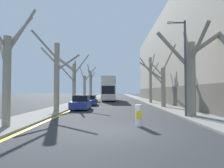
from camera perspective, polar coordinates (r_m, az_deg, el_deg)
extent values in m
plane|color=#2B2D30|center=(9.92, 1.25, -13.21)|extent=(300.00, 300.00, 0.00)
cube|color=gray|center=(60.05, -4.86, -3.77)|extent=(2.74, 120.00, 0.12)
cube|color=gray|center=(60.07, 6.66, -3.76)|extent=(2.74, 120.00, 0.12)
cube|color=#9E9384|center=(38.37, 19.88, 6.09)|extent=(10.00, 45.61, 14.50)
cube|color=#5E584F|center=(36.67, 12.55, -3.01)|extent=(0.12, 44.70, 2.50)
cube|color=yellow|center=(59.92, -3.39, -3.83)|extent=(0.24, 120.00, 0.01)
cylinder|color=gray|center=(11.52, -27.87, 0.45)|extent=(0.40, 0.40, 4.75)
cylinder|color=gray|center=(12.22, -24.74, 13.58)|extent=(0.99, 1.21, 1.99)
cylinder|color=gray|center=(12.12, -28.61, 6.82)|extent=(0.95, 0.85, 1.65)
cylinder|color=gray|center=(11.94, -24.40, 13.66)|extent=(1.35, 0.78, 2.56)
cylinder|color=gray|center=(19.17, -15.53, 1.82)|extent=(0.50, 0.50, 6.36)
cylinder|color=gray|center=(19.94, -17.57, 7.75)|extent=(1.85, 0.79, 1.75)
cylinder|color=gray|center=(18.79, -18.62, 10.50)|extent=(1.71, 2.31, 2.15)
cylinder|color=gray|center=(18.87, -12.49, 6.02)|extent=(2.26, 0.53, 1.50)
cylinder|color=gray|center=(27.41, -10.77, -0.12)|extent=(0.48, 0.48, 5.62)
cylinder|color=gray|center=(27.83, -8.69, 5.59)|extent=(2.06, 0.95, 2.87)
cylinder|color=gray|center=(26.68, -12.73, 2.95)|extent=(1.66, 2.18, 2.07)
cylinder|color=gray|center=(27.23, -12.86, 5.16)|extent=(1.98, 1.37, 1.57)
cylinder|color=gray|center=(28.04, -13.48, 6.08)|extent=(2.86, 0.30, 2.25)
cylinder|color=gray|center=(26.13, -10.63, 3.32)|extent=(0.86, 2.82, 2.60)
cylinder|color=gray|center=(36.92, -7.86, -1.29)|extent=(0.47, 0.47, 4.74)
cylinder|color=gray|center=(37.64, -8.48, 2.77)|extent=(1.23, 1.26, 2.83)
cylinder|color=gray|center=(37.45, -6.27, 2.78)|extent=(2.09, 1.28, 2.89)
cylinder|color=gray|center=(38.23, -7.90, 0.59)|extent=(0.64, 2.62, 1.87)
cylinder|color=gray|center=(37.94, -7.55, 1.34)|extent=(0.26, 2.04, 1.29)
cylinder|color=gray|center=(44.93, -6.09, -0.48)|extent=(0.60, 0.60, 6.21)
cylinder|color=gray|center=(45.44, -5.55, 2.21)|extent=(1.01, 1.18, 2.07)
cylinder|color=gray|center=(45.76, -6.53, 3.85)|extent=(1.14, 1.40, 2.94)
cylinder|color=gray|center=(44.51, -6.48, 2.85)|extent=(0.73, 1.43, 2.33)
cylinder|color=gray|center=(44.02, -6.10, 2.12)|extent=(0.44, 2.18, 2.59)
cylinder|color=gray|center=(16.01, 21.42, 1.19)|extent=(0.78, 0.78, 5.56)
cylinder|color=gray|center=(15.40, 23.53, 10.55)|extent=(0.73, 2.47, 2.62)
cylinder|color=gray|center=(15.69, 17.25, 9.08)|extent=(2.74, 0.70, 2.82)
cylinder|color=gray|center=(16.45, 26.68, 11.54)|extent=(3.05, 1.48, 2.27)
cylinder|color=gray|center=(16.97, 20.63, 10.12)|extent=(0.35, 1.53, 2.66)
cylinder|color=gray|center=(16.53, 26.16, 10.96)|extent=(2.86, 1.14, 2.16)
cylinder|color=gray|center=(23.83, 14.44, -1.01)|extent=(0.51, 0.51, 4.63)
cylinder|color=gray|center=(23.57, 11.23, 3.61)|extent=(2.84, 0.37, 2.20)
cylinder|color=gray|center=(24.84, 12.38, 4.48)|extent=(1.52, 2.23, 2.31)
cylinder|color=gray|center=(24.13, 16.05, 7.32)|extent=(1.56, 0.58, 3.00)
cylinder|color=gray|center=(24.14, 12.15, 2.41)|extent=(1.95, 1.09, 2.28)
cylinder|color=gray|center=(31.67, 10.97, 1.08)|extent=(0.42, 0.42, 7.22)
cylinder|color=gray|center=(31.28, 12.03, 4.10)|extent=(1.16, 1.42, 1.91)
cylinder|color=gray|center=(31.24, 11.49, 5.64)|extent=(0.53, 1.57, 2.89)
cylinder|color=gray|center=(31.02, 9.54, 5.18)|extent=(1.96, 1.60, 2.27)
cube|color=silver|center=(39.24, -0.81, -2.44)|extent=(2.47, 11.62, 2.55)
cube|color=silver|center=(39.27, -0.81, 0.50)|extent=(2.42, 11.39, 1.49)
cube|color=#B8B1A9|center=(39.32, -0.80, 1.67)|extent=(2.42, 11.39, 0.12)
cube|color=black|center=(39.24, -0.81, -1.72)|extent=(2.50, 10.23, 1.33)
cube|color=black|center=(39.28, -0.81, 0.61)|extent=(2.50, 10.23, 1.13)
cube|color=black|center=(33.45, -1.09, -1.67)|extent=(2.22, 0.06, 1.39)
cylinder|color=black|center=(35.83, -2.67, -4.26)|extent=(0.30, 1.02, 1.02)
cylinder|color=black|center=(35.76, 0.74, -4.27)|extent=(0.30, 1.02, 1.02)
cylinder|color=black|center=(42.56, -2.12, -3.90)|extent=(0.30, 1.02, 1.02)
cylinder|color=black|center=(42.50, 0.76, -3.91)|extent=(0.30, 1.02, 1.02)
cube|color=navy|center=(20.88, -8.83, -5.82)|extent=(1.73, 3.92, 0.70)
cube|color=black|center=(21.08, -8.71, -4.02)|extent=(1.52, 2.04, 0.60)
cylinder|color=black|center=(19.89, -11.56, -6.62)|extent=(0.20, 0.62, 0.62)
cylinder|color=black|center=(19.62, -7.23, -6.71)|extent=(0.20, 0.62, 0.62)
cylinder|color=black|center=(22.19, -10.25, -6.14)|extent=(0.20, 0.62, 0.62)
cylinder|color=black|center=(21.95, -6.36, -6.21)|extent=(0.20, 0.62, 0.62)
cube|color=navy|center=(27.29, -6.53, -5.02)|extent=(1.88, 4.08, 0.60)
cube|color=black|center=(27.51, -6.46, -3.80)|extent=(1.65, 2.12, 0.55)
cylinder|color=black|center=(26.22, -8.69, -5.53)|extent=(0.20, 0.60, 0.60)
cylinder|color=black|center=(26.00, -5.06, -5.58)|extent=(0.20, 0.60, 0.60)
cylinder|color=black|center=(28.63, -7.88, -5.24)|extent=(0.20, 0.60, 0.60)
cylinder|color=black|center=(28.43, -4.55, -5.27)|extent=(0.20, 0.60, 0.60)
cylinder|color=#4C4F54|center=(15.48, 20.22, 4.11)|extent=(0.16, 0.16, 7.09)
cylinder|color=#4C4F54|center=(16.02, 18.14, 16.31)|extent=(1.10, 0.11, 0.11)
cube|color=beige|center=(15.87, 16.16, 16.47)|extent=(0.44, 0.20, 0.16)
cylinder|color=white|center=(11.18, 7.60, -8.87)|extent=(0.39, 0.39, 1.18)
cube|color=yellow|center=(10.97, 7.72, -8.69)|extent=(0.27, 0.01, 0.42)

